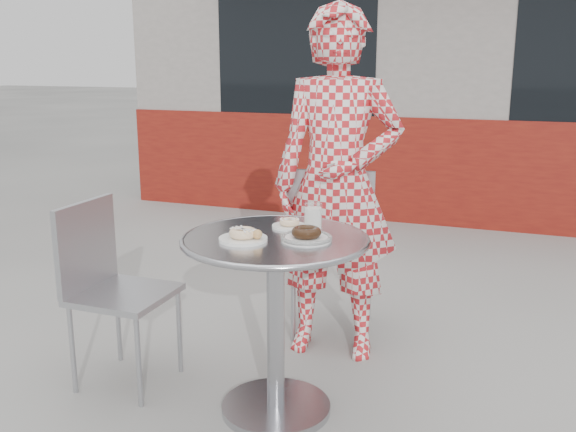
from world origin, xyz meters
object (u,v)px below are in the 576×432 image
(plate_far, at_px, (290,224))
(seated_person, at_px, (337,185))
(milk_cup, at_px, (313,218))
(chair_far, at_px, (333,281))
(bistro_table, at_px, (275,281))
(plate_near, at_px, (244,236))
(plate_checker, at_px, (306,236))
(chair_left, at_px, (125,329))

(plate_far, bearing_deg, seated_person, 83.44)
(seated_person, bearing_deg, plate_far, -102.98)
(milk_cup, bearing_deg, chair_far, 99.97)
(bistro_table, bearing_deg, plate_near, -135.54)
(plate_near, bearing_deg, seated_person, 78.63)
(plate_checker, bearing_deg, chair_left, 179.83)
(plate_checker, bearing_deg, milk_cup, 97.83)
(bistro_table, distance_m, chair_far, 0.98)
(plate_near, relative_size, plate_checker, 0.94)
(plate_near, xyz_separation_m, milk_cup, (0.22, 0.24, 0.04))
(chair_left, height_order, plate_checker, chair_left)
(chair_far, relative_size, seated_person, 0.54)
(bistro_table, height_order, plate_near, plate_near)
(chair_far, distance_m, plate_far, 0.92)
(seated_person, xyz_separation_m, plate_far, (-0.06, -0.53, -0.08))
(bistro_table, height_order, plate_far, plate_far)
(chair_far, xyz_separation_m, milk_cup, (0.14, -0.79, 0.56))
(bistro_table, xyz_separation_m, plate_near, (-0.10, -0.10, 0.22))
(bistro_table, relative_size, plate_checker, 3.79)
(bistro_table, xyz_separation_m, seated_person, (0.06, 0.70, 0.29))
(plate_checker, height_order, milk_cup, milk_cup)
(chair_far, bearing_deg, bistro_table, 80.89)
(plate_far, bearing_deg, bistro_table, -90.20)
(chair_far, xyz_separation_m, chair_left, (-0.75, -0.93, -0.03))
(chair_left, bearing_deg, seated_person, -50.12)
(seated_person, height_order, plate_checker, seated_person)
(bistro_table, bearing_deg, plate_checker, -1.21)
(chair_left, distance_m, seated_person, 1.25)
(seated_person, relative_size, plate_near, 9.05)
(chair_far, relative_size, plate_far, 6.27)
(chair_left, relative_size, plate_far, 5.69)
(seated_person, distance_m, milk_cup, 0.56)
(plate_far, distance_m, milk_cup, 0.13)
(plate_far, bearing_deg, chair_far, 91.63)
(bistro_table, distance_m, milk_cup, 0.31)
(plate_far, bearing_deg, plate_checker, -51.43)
(chair_far, distance_m, plate_checker, 1.08)
(plate_near, height_order, milk_cup, milk_cup)
(chair_far, bearing_deg, plate_checker, 89.24)
(chair_left, height_order, seated_person, seated_person)
(plate_far, bearing_deg, milk_cup, -13.46)
(seated_person, distance_m, plate_far, 0.54)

